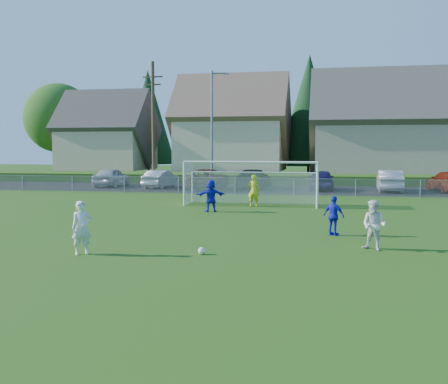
{
  "coord_description": "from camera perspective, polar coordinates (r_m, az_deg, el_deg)",
  "views": [
    {
      "loc": [
        4.16,
        -13.04,
        3.21
      ],
      "look_at": [
        0.0,
        8.0,
        1.4
      ],
      "focal_mm": 42.0,
      "sensor_mm": 36.0,
      "label": 1
    }
  ],
  "objects": [
    {
      "name": "utility_pole",
      "position": [
        42.35,
        -7.71,
        7.41
      ],
      "size": [
        1.6,
        0.26,
        10.0
      ],
      "color": "#473321",
      "rests_on": "ground"
    },
    {
      "name": "player_blue_a",
      "position": [
        19.63,
        11.87,
        -2.55
      ],
      "size": [
        0.91,
        0.76,
        1.45
      ],
      "primitive_type": "imported",
      "rotation": [
        0.0,
        0.0,
        2.57
      ],
      "color": "#141EC2",
      "rests_on": "ground"
    },
    {
      "name": "soccer_goal",
      "position": [
        29.43,
        3.04,
        1.74
      ],
      "size": [
        7.42,
        1.9,
        2.5
      ],
      "color": "white",
      "rests_on": "ground"
    },
    {
      "name": "chainlink_fence",
      "position": [
        35.38,
        4.4,
        0.63
      ],
      "size": [
        52.06,
        0.06,
        1.2
      ],
      "color": "gray",
      "rests_on": "ground"
    },
    {
      "name": "soccer_ball",
      "position": [
        15.92,
        -2.45,
        -6.42
      ],
      "size": [
        0.22,
        0.22,
        0.22
      ],
      "primitive_type": "sphere",
      "color": "white",
      "rests_on": "ground"
    },
    {
      "name": "asphalt_lot",
      "position": [
        40.88,
        5.31,
        0.31
      ],
      "size": [
        60.0,
        60.0,
        0.0
      ],
      "primitive_type": "plane",
      "color": "black",
      "rests_on": "ground"
    },
    {
      "name": "tree_row",
      "position": [
        61.96,
        8.37,
        8.2
      ],
      "size": [
        65.98,
        12.36,
        13.8
      ],
      "color": "#382616",
      "rests_on": "ground"
    },
    {
      "name": "grass_embankment",
      "position": [
        48.3,
        6.23,
        1.47
      ],
      "size": [
        70.0,
        6.0,
        0.8
      ],
      "primitive_type": "cube",
      "color": "#1E420F",
      "rests_on": "ground"
    },
    {
      "name": "car_b",
      "position": [
        42.51,
        -6.85,
        1.42
      ],
      "size": [
        2.0,
        4.43,
        1.41
      ],
      "primitive_type": "imported",
      "rotation": [
        0.0,
        0.0,
        3.02
      ],
      "color": "#B8B8B8",
      "rests_on": "ground"
    },
    {
      "name": "car_c",
      "position": [
        40.57,
        -1.8,
        1.4
      ],
      "size": [
        2.69,
        5.71,
        1.58
      ],
      "primitive_type": "imported",
      "rotation": [
        0.0,
        0.0,
        3.16
      ],
      "color": "#511409",
      "rests_on": "ground"
    },
    {
      "name": "car_e",
      "position": [
        40.49,
        10.51,
        1.32
      ],
      "size": [
        1.98,
        4.68,
        1.58
      ],
      "primitive_type": "imported",
      "rotation": [
        0.0,
        0.0,
        3.17
      ],
      "color": "#1B1449",
      "rests_on": "ground"
    },
    {
      "name": "car_f",
      "position": [
        40.4,
        17.59,
        1.16
      ],
      "size": [
        1.85,
        4.83,
        1.57
      ],
      "primitive_type": "imported",
      "rotation": [
        0.0,
        0.0,
        3.1
      ],
      "color": "#BABABA",
      "rests_on": "ground"
    },
    {
      "name": "car_d",
      "position": [
        41.28,
        3.21,
        1.43
      ],
      "size": [
        2.49,
        5.42,
        1.54
      ],
      "primitive_type": "imported",
      "rotation": [
        0.0,
        0.0,
        3.08
      ],
      "color": "black",
      "rests_on": "ground"
    },
    {
      "name": "player_white_a",
      "position": [
        16.38,
        -15.23,
        -3.77
      ],
      "size": [
        0.71,
        0.67,
        1.62
      ],
      "primitive_type": "imported",
      "rotation": [
        0.0,
        0.0,
        0.64
      ],
      "color": "silver",
      "rests_on": "ground"
    },
    {
      "name": "goalkeeper",
      "position": [
        28.64,
        3.25,
        0.17
      ],
      "size": [
        0.67,
        0.46,
        1.78
      ],
      "primitive_type": "imported",
      "rotation": [
        0.0,
        0.0,
        3.08
      ],
      "color": "#CBD819",
      "rests_on": "ground"
    },
    {
      "name": "car_a",
      "position": [
        44.47,
        -12.15,
        1.58
      ],
      "size": [
        1.84,
        4.55,
        1.55
      ],
      "primitive_type": "imported",
      "rotation": [
        0.0,
        0.0,
        3.14
      ],
      "color": "#B6B7BE",
      "rests_on": "ground"
    },
    {
      "name": "player_blue_b",
      "position": [
        26.35,
        -1.44,
        -0.41
      ],
      "size": [
        1.56,
        1.0,
        1.61
      ],
      "primitive_type": "imported",
      "rotation": [
        0.0,
        0.0,
        3.52
      ],
      "color": "#141EC2",
      "rests_on": "ground"
    },
    {
      "name": "car_g",
      "position": [
        41.45,
        23.24,
        1.04
      ],
      "size": [
        2.68,
        5.38,
        1.5
      ],
      "primitive_type": "imported",
      "rotation": [
        0.0,
        0.0,
        3.26
      ],
      "color": "maroon",
      "rests_on": "ground"
    },
    {
      "name": "houses_row",
      "position": [
        55.7,
        9.02,
        9.01
      ],
      "size": [
        53.9,
        11.45,
        13.27
      ],
      "color": "tan",
      "rests_on": "ground"
    },
    {
      "name": "ground",
      "position": [
        14.06,
        -6.41,
        -8.41
      ],
      "size": [
        160.0,
        160.0,
        0.0
      ],
      "primitive_type": "plane",
      "color": "#193D0C",
      "rests_on": "ground"
    },
    {
      "name": "streetlight",
      "position": [
        40.01,
        -1.25,
        7.16
      ],
      "size": [
        1.38,
        0.18,
        9.0
      ],
      "color": "slate",
      "rests_on": "ground"
    },
    {
      "name": "player_white_b",
      "position": [
        17.13,
        16.01,
        -3.49
      ],
      "size": [
        0.96,
        0.9,
        1.58
      ],
      "primitive_type": "imported",
      "rotation": [
        0.0,
        0.0,
        -0.51
      ],
      "color": "silver",
      "rests_on": "ground"
    }
  ]
}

